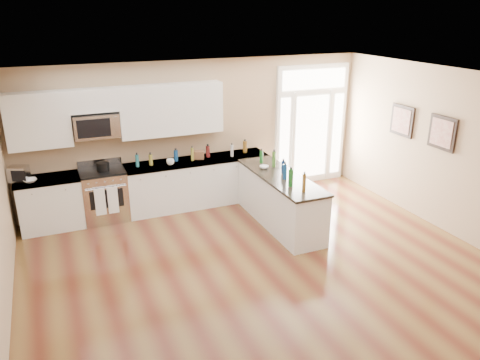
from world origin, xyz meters
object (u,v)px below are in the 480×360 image
object	(u,v)px
stockpot	(103,166)
toaster_oven	(19,174)
kitchen_range	(105,195)
peninsula_cabinet	(280,202)

from	to	relation	value
stockpot	toaster_oven	distance (m)	1.38
kitchen_range	stockpot	xyz separation A→B (m)	(0.02, -0.01, 0.56)
kitchen_range	toaster_oven	size ratio (longest dim) A/B	3.60
peninsula_cabinet	toaster_oven	xyz separation A→B (m)	(-4.23, 1.48, 0.63)
peninsula_cabinet	kitchen_range	xyz separation A→B (m)	(-2.87, 1.45, 0.04)
kitchen_range	stockpot	size ratio (longest dim) A/B	4.87
peninsula_cabinet	stockpot	distance (m)	3.25
peninsula_cabinet	stockpot	xyz separation A→B (m)	(-2.85, 1.44, 0.60)
peninsula_cabinet	toaster_oven	bearing A→B (deg)	160.70
peninsula_cabinet	kitchen_range	distance (m)	3.22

